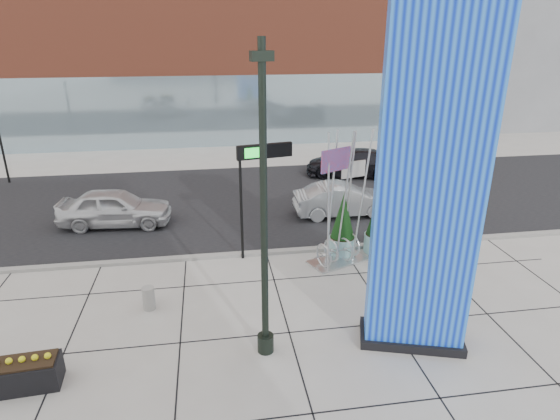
{
  "coord_description": "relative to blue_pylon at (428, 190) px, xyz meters",
  "views": [
    {
      "loc": [
        -0.95,
        -11.81,
        7.9
      ],
      "look_at": [
        1.2,
        2.0,
        2.53
      ],
      "focal_mm": 30.0,
      "sensor_mm": 36.0,
      "label": 1
    }
  ],
  "objects": [
    {
      "name": "ground",
      "position": [
        -4.2,
        1.86,
        -4.34
      ],
      "size": [
        160.0,
        160.0,
        0.0
      ],
      "primitive_type": "plane",
      "color": "#9E9991",
      "rests_on": "ground"
    },
    {
      "name": "street_asphalt",
      "position": [
        -4.2,
        11.86,
        -4.33
      ],
      "size": [
        80.0,
        12.0,
        0.02
      ],
      "primitive_type": "cube",
      "color": "black",
      "rests_on": "ground"
    },
    {
      "name": "curb_edge",
      "position": [
        -4.2,
        5.86,
        -4.28
      ],
      "size": [
        80.0,
        0.3,
        0.12
      ],
      "primitive_type": "cube",
      "color": "gray",
      "rests_on": "ground"
    },
    {
      "name": "tower_podium",
      "position": [
        -3.2,
        28.86,
        1.16
      ],
      "size": [
        34.0,
        10.0,
        11.0
      ],
      "primitive_type": "cube",
      "color": "brown",
      "rests_on": "ground"
    },
    {
      "name": "tower_glass_front",
      "position": [
        -3.2,
        24.06,
        -1.84
      ],
      "size": [
        34.0,
        0.6,
        5.0
      ],
      "primitive_type": "cube",
      "color": "#8CA5B2",
      "rests_on": "ground"
    },
    {
      "name": "building_grey_parking",
      "position": [
        21.8,
        33.86,
        4.66
      ],
      "size": [
        20.0,
        18.0,
        18.0
      ],
      "primitive_type": "cube",
      "color": "slate",
      "rests_on": "ground"
    },
    {
      "name": "blue_pylon",
      "position": [
        0.0,
        0.0,
        0.0
      ],
      "size": [
        2.93,
        1.93,
        8.99
      ],
      "rotation": [
        0.0,
        0.0,
        -0.3
      ],
      "color": "#0D2FD0",
      "rests_on": "ground"
    },
    {
      "name": "lamp_post",
      "position": [
        -3.95,
        0.18,
        -1.15
      ],
      "size": [
        0.52,
        0.43,
        7.8
      ],
      "rotation": [
        0.0,
        0.0,
        0.2
      ],
      "color": "black",
      "rests_on": "ground"
    },
    {
      "name": "public_art_sculpture",
      "position": [
        -0.68,
        4.86,
        -3.08
      ],
      "size": [
        2.37,
        1.8,
        4.83
      ],
      "rotation": [
        0.0,
        0.0,
        0.39
      ],
      "color": "silver",
      "rests_on": "ground"
    },
    {
      "name": "concrete_bollard",
      "position": [
        -7.18,
        2.71,
        -3.98
      ],
      "size": [
        0.37,
        0.37,
        0.72
      ],
      "primitive_type": "cylinder",
      "color": "gray",
      "rests_on": "ground"
    },
    {
      "name": "overhead_street_sign",
      "position": [
        -3.39,
        5.66,
        -0.7
      ],
      "size": [
        1.99,
        0.56,
        4.24
      ],
      "rotation": [
        0.0,
        0.0,
        0.19
      ],
      "color": "black",
      "rests_on": "ground"
    },
    {
      "name": "round_planter_east",
      "position": [
        1.2,
        4.39,
        -3.07
      ],
      "size": [
        1.08,
        1.08,
        2.69
      ],
      "color": "#9CD3D3",
      "rests_on": "ground"
    },
    {
      "name": "round_planter_mid",
      "position": [
        1.0,
        5.46,
        -3.16
      ],
      "size": [
        1.0,
        1.0,
        2.5
      ],
      "color": "#9CD3D3",
      "rests_on": "ground"
    },
    {
      "name": "round_planter_west",
      "position": [
        -0.4,
        5.42,
        -3.18
      ],
      "size": [
        0.99,
        0.99,
        2.46
      ],
      "color": "#9CD3D3",
      "rests_on": "ground"
    },
    {
      "name": "box_planter_south",
      "position": [
        -9.7,
        -0.25,
        -3.95
      ],
      "size": [
        1.6,
        0.89,
        0.85
      ],
      "rotation": [
        0.0,
        0.0,
        0.07
      ],
      "color": "black",
      "rests_on": "ground"
    },
    {
      "name": "car_white_west",
      "position": [
        -9.26,
        9.64,
        -3.54
      ],
      "size": [
        4.84,
        2.25,
        1.6
      ],
      "primitive_type": "imported",
      "rotation": [
        0.0,
        0.0,
        1.49
      ],
      "color": "silver",
      "rests_on": "ground"
    },
    {
      "name": "car_silver_mid",
      "position": [
        0.74,
        9.27,
        -3.61
      ],
      "size": [
        4.45,
        1.56,
        1.47
      ],
      "primitive_type": "imported",
      "rotation": [
        0.0,
        0.0,
        1.57
      ],
      "color": "#989B9F",
      "rests_on": "ground"
    },
    {
      "name": "car_dark_east",
      "position": [
        3.01,
        15.24,
        -3.58
      ],
      "size": [
        5.64,
        3.32,
        1.53
      ],
      "primitive_type": "imported",
      "rotation": [
        0.0,
        0.0,
        -1.81
      ],
      "color": "black",
      "rests_on": "ground"
    },
    {
      "name": "traffic_signal",
      "position": [
        -16.2,
        16.86,
        -2.04
      ],
      "size": [
        0.15,
        0.18,
        4.1
      ],
      "color": "black",
      "rests_on": "ground"
    }
  ]
}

